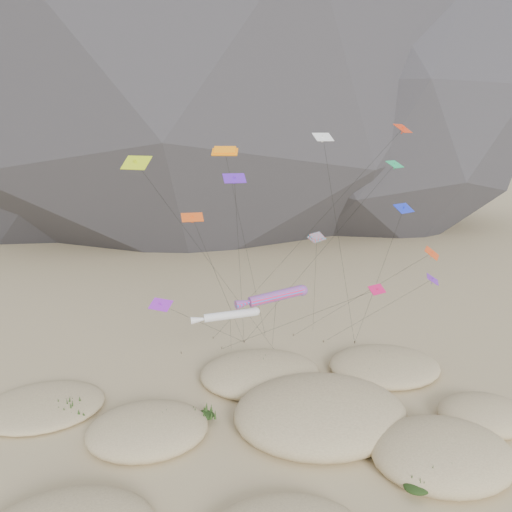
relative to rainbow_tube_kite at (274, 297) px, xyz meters
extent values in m
plane|color=#CCB789|center=(0.70, -8.65, -11.52)|extent=(500.00, 500.00, 0.00)
ellipsoid|color=black|center=(8.70, 106.35, 48.48)|extent=(191.54, 147.29, 156.00)
ellipsoid|color=#2B2B30|center=(-36.30, 114.35, 32.48)|extent=(136.20, 127.83, 116.00)
ellipsoid|color=black|center=(56.70, 101.35, 26.48)|extent=(130.55, 126.41, 100.00)
ellipsoid|color=#CCB789|center=(11.44, -11.67, -10.69)|extent=(11.98, 10.19, 3.67)
ellipsoid|color=#CCB789|center=(-12.34, -2.58, -10.88)|extent=(10.96, 9.32, 2.85)
ellipsoid|color=#CCB789|center=(3.62, -3.80, -10.55)|extent=(16.51, 14.03, 4.32)
ellipsoid|color=#CCB789|center=(19.02, -6.80, -10.96)|extent=(8.88, 7.55, 2.49)
ellipsoid|color=#CCB789|center=(0.02, 5.87, -10.85)|extent=(13.41, 11.40, 2.96)
ellipsoid|color=#CCB789|center=(14.48, 4.82, -10.97)|extent=(12.89, 10.96, 2.45)
ellipsoid|color=#CCB789|center=(-22.46, 4.22, -11.13)|extent=(11.93, 10.14, 1.73)
ellipsoid|color=black|center=(-15.59, -12.19, -10.72)|extent=(2.60, 2.23, 0.78)
ellipsoid|color=black|center=(9.52, -13.35, -10.52)|extent=(3.47, 2.96, 1.04)
ellipsoid|color=black|center=(7.37, -14.84, -10.72)|extent=(2.13, 1.82, 0.64)
ellipsoid|color=black|center=(-10.57, -2.84, -10.72)|extent=(2.85, 2.44, 0.85)
ellipsoid|color=black|center=(-7.13, -1.47, -10.82)|extent=(2.00, 1.71, 0.60)
ellipsoid|color=black|center=(2.29, -4.93, -10.42)|extent=(3.78, 3.23, 1.13)
ellipsoid|color=black|center=(8.12, -3.07, -10.52)|extent=(2.56, 2.19, 0.77)
ellipsoid|color=black|center=(2.29, -7.36, -10.62)|extent=(2.49, 2.13, 0.75)
ellipsoid|color=black|center=(19.14, -7.33, -10.92)|extent=(2.46, 2.11, 0.74)
ellipsoid|color=black|center=(-0.87, 6.28, -10.52)|extent=(3.14, 2.69, 0.94)
ellipsoid|color=black|center=(-0.15, 4.45, -10.62)|extent=(2.79, 2.39, 0.84)
ellipsoid|color=black|center=(14.95, 5.51, -10.82)|extent=(2.34, 2.00, 0.70)
ellipsoid|color=black|center=(12.36, 3.06, -10.92)|extent=(2.19, 1.87, 0.66)
ellipsoid|color=black|center=(-19.83, 2.63, -11.02)|extent=(2.37, 2.03, 0.71)
ellipsoid|color=black|center=(-18.98, 1.95, -11.12)|extent=(1.88, 1.60, 0.56)
cylinder|color=#3F2D1E|center=(-2.99, 14.66, -11.37)|extent=(0.08, 0.08, 0.30)
cylinder|color=#3F2D1E|center=(0.19, 16.09, -11.37)|extent=(0.08, 0.08, 0.30)
cylinder|color=#3F2D1E|center=(3.49, 12.48, -11.37)|extent=(0.08, 0.08, 0.30)
cylinder|color=#3F2D1E|center=(7.14, 16.84, -11.37)|extent=(0.08, 0.08, 0.30)
cylinder|color=#3F2D1E|center=(10.36, 13.88, -11.37)|extent=(0.08, 0.08, 0.30)
cylinder|color=#3F2D1E|center=(-3.63, 18.19, -11.37)|extent=(0.08, 0.08, 0.30)
cylinder|color=#3F2D1E|center=(14.24, 12.69, -11.37)|extent=(0.08, 0.08, 0.30)
cylinder|color=#3F2D1E|center=(-8.14, 14.33, -11.37)|extent=(0.08, 0.08, 0.30)
cylinder|color=#FE1A47|center=(0.25, 0.03, 0.03)|extent=(5.67, 1.93, 1.58)
sphere|color=#FE1A47|center=(2.97, 0.49, 0.26)|extent=(1.06, 1.06, 1.06)
cone|color=#FE1A47|center=(-2.73, -0.47, -0.24)|extent=(2.40, 1.28, 1.13)
cylinder|color=black|center=(1.89, 7.17, -5.74)|extent=(3.31, 14.29, 11.57)
cylinder|color=silver|center=(-4.14, 0.76, -1.81)|extent=(5.05, 0.97, 1.14)
sphere|color=silver|center=(-1.65, 0.68, -1.61)|extent=(0.84, 0.84, 0.84)
cone|color=silver|center=(-6.88, 0.85, -2.06)|extent=(2.06, 0.79, 0.86)
cylinder|color=black|center=(-2.99, 7.51, -6.66)|extent=(2.32, 13.50, 9.73)
cube|color=orange|center=(-3.50, 6.61, 13.31)|extent=(2.78, 1.78, 0.77)
cube|color=orange|center=(-3.50, 6.61, 13.51)|extent=(2.34, 1.44, 0.75)
cylinder|color=black|center=(-0.03, 12.17, 0.90)|extent=(6.96, 11.16, 24.84)
cube|color=red|center=(4.54, 1.21, 5.24)|extent=(2.20, 2.01, 0.59)
cube|color=red|center=(4.54, 1.21, 5.43)|extent=(1.84, 1.66, 0.59)
cylinder|color=black|center=(7.47, 9.73, -3.14)|extent=(5.88, 17.06, 16.78)
cube|color=#C81253|center=(8.44, -4.27, 1.44)|extent=(1.82, 1.38, 0.67)
cube|color=#C81253|center=(8.44, -4.27, 1.29)|extent=(0.27, 0.28, 0.55)
cylinder|color=black|center=(2.73, 5.20, -5.01)|extent=(11.45, 18.95, 12.93)
cube|color=#172BC5|center=(14.19, 2.33, 7.69)|extent=(2.50, 2.04, 0.84)
cube|color=#172BC5|center=(14.19, 2.33, 7.54)|extent=(0.35, 0.34, 0.76)
cylinder|color=black|center=(14.21, 7.51, -1.89)|extent=(0.08, 10.39, 19.17)
cube|color=silver|center=(5.69, 3.52, 14.76)|extent=(2.19, 1.50, 0.80)
cube|color=silver|center=(5.69, 3.52, 14.61)|extent=(0.30, 0.30, 0.68)
cylinder|color=black|center=(9.97, 8.11, 1.65)|extent=(8.58, 9.20, 26.24)
cube|color=#19A862|center=(14.50, 5.41, 11.95)|extent=(2.45, 2.26, 0.73)
cube|color=#19A862|center=(14.50, 5.41, 11.80)|extent=(0.32, 0.30, 0.76)
cylinder|color=black|center=(7.34, 10.75, 0.24)|extent=(14.34, 10.71, 23.43)
cube|color=#541FB9|center=(-3.49, 1.29, 11.12)|extent=(2.08, 1.11, 0.81)
cube|color=#541FB9|center=(-3.49, 1.29, 10.97)|extent=(0.26, 0.27, 0.69)
cylinder|color=black|center=(-1.65, 8.69, -0.17)|extent=(3.70, 14.83, 22.61)
cube|color=#D54914|center=(-7.59, -0.72, 8.00)|extent=(1.91, 1.07, 0.66)
cube|color=#D54914|center=(-7.59, -0.72, 7.85)|extent=(0.23, 0.18, 0.65)
cylinder|color=black|center=(-3.70, 7.69, -1.74)|extent=(7.81, 16.84, 19.48)
cube|color=purple|center=(-10.62, -0.34, 0.10)|extent=(2.31, 2.15, 0.77)
cube|color=purple|center=(-10.62, -0.34, -0.05)|extent=(0.33, 0.33, 0.71)
cylinder|color=black|center=(-5.22, 7.88, -5.69)|extent=(10.84, 16.45, 11.58)
cube|color=#BDD916|center=(-12.08, -0.17, 12.68)|extent=(2.72, 2.49, 1.11)
cube|color=#BDD916|center=(-12.08, -0.17, 12.53)|extent=(0.48, 0.49, 0.83)
cylinder|color=black|center=(-4.30, 6.15, 0.61)|extent=(15.60, 12.68, 24.17)
cube|color=#F3420C|center=(15.22, -1.74, 3.89)|extent=(2.39, 2.65, 0.90)
cube|color=#F3420C|center=(15.22, -1.74, 3.74)|extent=(0.38, 0.39, 0.81)
cylinder|color=black|center=(11.18, 7.55, -3.79)|extent=(8.11, 18.60, 15.38)
cube|color=purple|center=(15.78, -1.36, 1.12)|extent=(1.98, 2.33, 0.70)
cube|color=purple|center=(15.78, -1.36, 0.97)|extent=(0.27, 0.30, 0.71)
cylinder|color=black|center=(13.07, 6.26, -5.17)|extent=(5.46, 15.26, 12.61)
cube|color=red|center=(15.82, 6.65, 15.65)|extent=(2.76, 2.65, 0.94)
cube|color=red|center=(15.82, 6.65, 15.50)|extent=(0.40, 0.40, 0.86)
cylinder|color=black|center=(6.09, 12.42, 2.09)|extent=(19.48, 11.57, 27.14)
camera|label=1|loc=(-11.38, -43.74, 14.88)|focal=35.00mm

